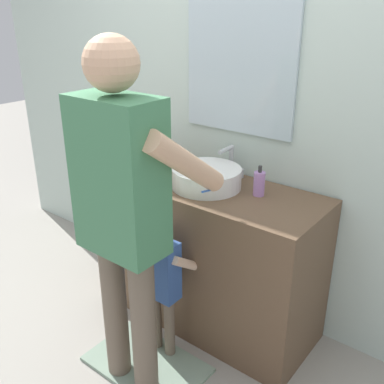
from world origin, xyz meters
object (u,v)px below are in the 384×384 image
object	(u,v)px
soap_bottle	(259,183)
child_toddler	(162,277)
adult_parent	(124,199)
toothbrush_cup	(161,163)

from	to	relation	value
soap_bottle	child_toddler	size ratio (longest dim) A/B	0.20
child_toddler	adult_parent	distance (m)	0.59
toothbrush_cup	child_toddler	world-z (taller)	toothbrush_cup
soap_bottle	adult_parent	size ratio (longest dim) A/B	0.10
adult_parent	toothbrush_cup	bearing A→B (deg)	119.73
toothbrush_cup	soap_bottle	bearing A→B (deg)	4.14
toothbrush_cup	soap_bottle	world-z (taller)	toothbrush_cup
toothbrush_cup	adult_parent	xyz separation A→B (m)	(0.38, -0.66, 0.10)
toothbrush_cup	child_toddler	size ratio (longest dim) A/B	0.25
toothbrush_cup	soap_bottle	xyz separation A→B (m)	(0.65, 0.05, 0.02)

